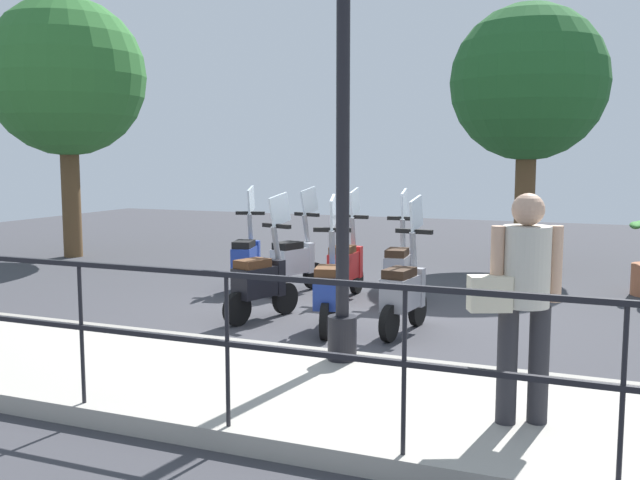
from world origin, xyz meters
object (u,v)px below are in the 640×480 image
Objects in this scene: scooter_near_0 at (404,291)px; scooter_near_1 at (329,289)px; lamp_post_near at (343,129)px; scooter_far_2 at (295,260)px; pedestrian_with_bag at (523,291)px; scooter_far_1 at (346,265)px; scooter_far_3 at (246,258)px; scooter_near_2 at (261,281)px; tree_distant at (529,84)px; scooter_far_0 at (399,268)px; tree_large at (66,78)px.

scooter_near_0 and scooter_near_1 have the same top height.
lamp_post_near is 4.33m from scooter_far_2.
pedestrian_with_bag is at bearing -142.97° from scooter_near_0.
scooter_far_1 is (1.77, 0.44, 0.00)m from scooter_near_1.
scooter_near_0 is 1.00× the size of scooter_far_3.
scooter_far_3 is at bearing 51.31° from scooter_near_2.
scooter_near_2 is at bearing -151.88° from scooter_far_2.
scooter_far_1 is at bearing 154.78° from tree_distant.
scooter_near_0 is 2.03m from scooter_far_1.
scooter_far_1 is (-4.10, 1.93, -2.77)m from tree_distant.
tree_distant is 6.05m from scooter_far_3.
scooter_near_2 is at bearing 26.87° from pedestrian_with_bag.
scooter_far_1 is at bearing 19.48° from lamp_post_near.
scooter_far_1 is at bearing 85.02° from scooter_far_0.
scooter_far_3 is at bearing 33.68° from scooter_near_1.
lamp_post_near reaches higher than scooter_far_3.
scooter_near_2 is at bearing 156.69° from tree_distant.
scooter_near_1 is 0.98m from scooter_near_2.
scooter_near_1 and scooter_near_2 have the same top height.
scooter_far_0 is at bearing 24.75° from scooter_near_0.
pedestrian_with_bag is 0.34× the size of tree_distant.
tree_large is 8.38m from scooter_near_1.
scooter_far_2 is at bearing 57.77° from scooter_near_0.
pedestrian_with_bag is 1.03× the size of scooter_near_2.
lamp_post_near is 2.42m from scooter_near_1.
scooter_far_0 is 2.34m from scooter_far_3.
lamp_post_near reaches higher than scooter_near_2.
tree_distant is at bearing -5.37° from scooter_near_2.
scooter_far_0 is at bearing 7.07° from lamp_post_near.
scooter_near_0 is (2.69, 1.56, -0.60)m from pedestrian_with_bag.
pedestrian_with_bag is 1.03× the size of scooter_far_1.
tree_large is 8.04m from scooter_far_0.
scooter_near_0 is 2.73m from scooter_far_2.
tree_distant is 5.08m from scooter_far_0.
pedestrian_with_bag is 3.51m from scooter_near_1.
scooter_near_1 is at bearing -165.42° from scooter_far_1.
scooter_near_0 is at bearing -72.10° from scooter_near_2.
scooter_far_1 is 1.00× the size of scooter_far_2.
tree_distant is 3.03× the size of scooter_far_1.
tree_large is 6.03m from scooter_far_3.
lamp_post_near reaches higher than scooter_near_0.
tree_large is 3.26× the size of scooter_far_2.
scooter_far_3 is at bearing 115.28° from scooter_far_2.
pedestrian_with_bag reaches higher than scooter_far_0.
tree_large is at bearing 89.65° from scooter_far_2.
scooter_near_2 is at bearing 162.41° from scooter_far_1.
scooter_near_1 and scooter_far_2 have the same top height.
pedestrian_with_bag is at bearing -122.89° from scooter_far_2.
scooter_near_2 is (2.69, 3.35, -0.60)m from pedestrian_with_bag.
scooter_far_2 is 0.74m from scooter_far_3.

